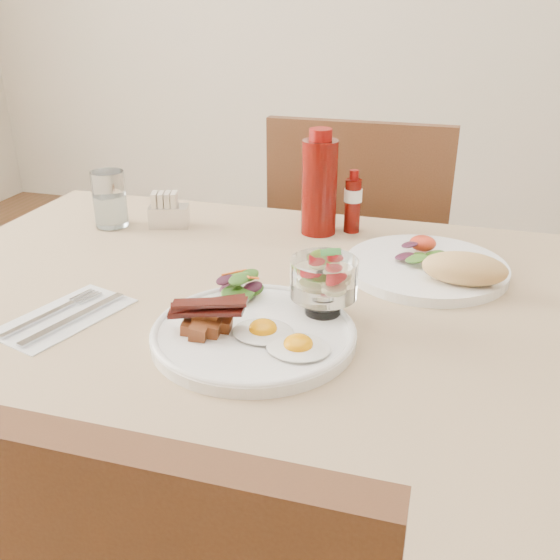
{
  "coord_description": "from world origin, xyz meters",
  "views": [
    {
      "loc": [
        0.21,
        -0.82,
        1.18
      ],
      "look_at": [
        -0.01,
        -0.06,
        0.82
      ],
      "focal_mm": 40.0,
      "sensor_mm": 36.0,
      "label": 1
    }
  ],
  "objects_px": {
    "fruit_cup": "(324,278)",
    "second_plate": "(435,266)",
    "ketchup_bottle": "(319,185)",
    "water_glass": "(110,203)",
    "main_plate": "(254,335)",
    "table": "(294,355)",
    "hot_sauce_bottle": "(353,202)",
    "sugar_caddy": "(168,212)",
    "chair_far": "(359,271)"
  },
  "relations": [
    {
      "from": "fruit_cup",
      "to": "second_plate",
      "type": "relative_size",
      "value": 0.35
    },
    {
      "from": "main_plate",
      "to": "ketchup_bottle",
      "type": "bearing_deg",
      "value": 91.32
    },
    {
      "from": "table",
      "to": "ketchup_bottle",
      "type": "distance_m",
      "value": 0.37
    },
    {
      "from": "chair_far",
      "to": "water_glass",
      "type": "distance_m",
      "value": 0.68
    },
    {
      "from": "fruit_cup",
      "to": "hot_sauce_bottle",
      "type": "bearing_deg",
      "value": 94.02
    },
    {
      "from": "table",
      "to": "ketchup_bottle",
      "type": "relative_size",
      "value": 6.52
    },
    {
      "from": "chair_far",
      "to": "water_glass",
      "type": "relative_size",
      "value": 8.24
    },
    {
      "from": "chair_far",
      "to": "fruit_cup",
      "type": "xyz_separation_m",
      "value": [
        0.05,
        -0.7,
        0.3
      ]
    },
    {
      "from": "table",
      "to": "fruit_cup",
      "type": "distance_m",
      "value": 0.17
    },
    {
      "from": "fruit_cup",
      "to": "main_plate",
      "type": "bearing_deg",
      "value": -136.42
    },
    {
      "from": "hot_sauce_bottle",
      "to": "table",
      "type": "bearing_deg",
      "value": -94.25
    },
    {
      "from": "fruit_cup",
      "to": "water_glass",
      "type": "height_order",
      "value": "same"
    },
    {
      "from": "water_glass",
      "to": "chair_far",
      "type": "bearing_deg",
      "value": 43.46
    },
    {
      "from": "hot_sauce_bottle",
      "to": "water_glass",
      "type": "distance_m",
      "value": 0.48
    },
    {
      "from": "fruit_cup",
      "to": "second_plate",
      "type": "bearing_deg",
      "value": 55.17
    },
    {
      "from": "chair_far",
      "to": "fruit_cup",
      "type": "height_order",
      "value": "chair_far"
    },
    {
      "from": "table",
      "to": "chair_far",
      "type": "relative_size",
      "value": 1.43
    },
    {
      "from": "hot_sauce_bottle",
      "to": "water_glass",
      "type": "height_order",
      "value": "hot_sauce_bottle"
    },
    {
      "from": "table",
      "to": "second_plate",
      "type": "xyz_separation_m",
      "value": [
        0.2,
        0.17,
        0.11
      ]
    },
    {
      "from": "hot_sauce_bottle",
      "to": "sugar_caddy",
      "type": "bearing_deg",
      "value": -168.19
    },
    {
      "from": "fruit_cup",
      "to": "table",
      "type": "bearing_deg",
      "value": 142.88
    },
    {
      "from": "chair_far",
      "to": "main_plate",
      "type": "bearing_deg",
      "value": -91.97
    },
    {
      "from": "ketchup_bottle",
      "to": "water_glass",
      "type": "bearing_deg",
      "value": -168.96
    },
    {
      "from": "main_plate",
      "to": "sugar_caddy",
      "type": "distance_m",
      "value": 0.49
    },
    {
      "from": "table",
      "to": "sugar_caddy",
      "type": "bearing_deg",
      "value": 141.39
    },
    {
      "from": "table",
      "to": "main_plate",
      "type": "bearing_deg",
      "value": -103.08
    },
    {
      "from": "fruit_cup",
      "to": "sugar_caddy",
      "type": "xyz_separation_m",
      "value": [
        -0.39,
        0.31,
        -0.04
      ]
    },
    {
      "from": "second_plate",
      "to": "ketchup_bottle",
      "type": "xyz_separation_m",
      "value": [
        -0.23,
        0.15,
        0.08
      ]
    },
    {
      "from": "main_plate",
      "to": "second_plate",
      "type": "bearing_deg",
      "value": 51.67
    },
    {
      "from": "water_glass",
      "to": "fruit_cup",
      "type": "bearing_deg",
      "value": -29.21
    },
    {
      "from": "main_plate",
      "to": "water_glass",
      "type": "relative_size",
      "value": 2.48
    },
    {
      "from": "second_plate",
      "to": "ketchup_bottle",
      "type": "bearing_deg",
      "value": 146.88
    },
    {
      "from": "main_plate",
      "to": "water_glass",
      "type": "xyz_separation_m",
      "value": [
        -0.42,
        0.35,
        0.04
      ]
    },
    {
      "from": "chair_far",
      "to": "sugar_caddy",
      "type": "bearing_deg",
      "value": -130.31
    },
    {
      "from": "ketchup_bottle",
      "to": "sugar_caddy",
      "type": "xyz_separation_m",
      "value": [
        -0.3,
        -0.05,
        -0.07
      ]
    },
    {
      "from": "table",
      "to": "water_glass",
      "type": "height_order",
      "value": "water_glass"
    },
    {
      "from": "ketchup_bottle",
      "to": "sugar_caddy",
      "type": "bearing_deg",
      "value": -170.17
    },
    {
      "from": "fruit_cup",
      "to": "water_glass",
      "type": "xyz_separation_m",
      "value": [
        -0.5,
        0.28,
        -0.02
      ]
    },
    {
      "from": "chair_far",
      "to": "fruit_cup",
      "type": "distance_m",
      "value": 0.77
    },
    {
      "from": "hot_sauce_bottle",
      "to": "water_glass",
      "type": "relative_size",
      "value": 1.1
    },
    {
      "from": "hot_sauce_bottle",
      "to": "sugar_caddy",
      "type": "relative_size",
      "value": 1.42
    },
    {
      "from": "chair_far",
      "to": "fruit_cup",
      "type": "relative_size",
      "value": 9.63
    },
    {
      "from": "ketchup_bottle",
      "to": "sugar_caddy",
      "type": "relative_size",
      "value": 2.33
    },
    {
      "from": "water_glass",
      "to": "hot_sauce_bottle",
      "type": "bearing_deg",
      "value": 12.39
    },
    {
      "from": "fruit_cup",
      "to": "hot_sauce_bottle",
      "type": "xyz_separation_m",
      "value": [
        -0.03,
        0.38,
        -0.01
      ]
    },
    {
      "from": "water_glass",
      "to": "second_plate",
      "type": "bearing_deg",
      "value": -6.4
    },
    {
      "from": "table",
      "to": "water_glass",
      "type": "distance_m",
      "value": 0.53
    },
    {
      "from": "ketchup_bottle",
      "to": "hot_sauce_bottle",
      "type": "height_order",
      "value": "ketchup_bottle"
    },
    {
      "from": "table",
      "to": "fruit_cup",
      "type": "xyz_separation_m",
      "value": [
        0.05,
        -0.04,
        0.16
      ]
    },
    {
      "from": "main_plate",
      "to": "hot_sauce_bottle",
      "type": "xyz_separation_m",
      "value": [
        0.05,
        0.46,
        0.05
      ]
    }
  ]
}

